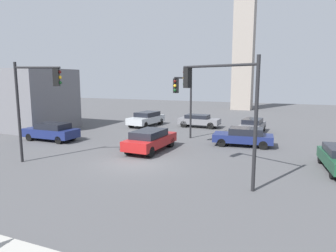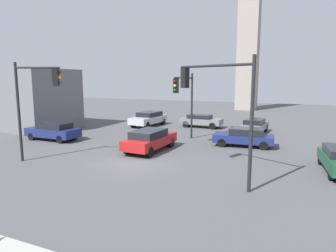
# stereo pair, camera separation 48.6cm
# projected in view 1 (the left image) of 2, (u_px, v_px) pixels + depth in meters

# --- Properties ---
(ground_plane) EXTENTS (97.85, 97.85, 0.00)m
(ground_plane) POSITION_uv_depth(u_px,v_px,m) (136.00, 163.00, 17.37)
(ground_plane) COLOR #4C4C4F
(traffic_light_0) EXTENTS (0.35, 4.03, 5.31)m
(traffic_light_0) POSITION_uv_depth(u_px,v_px,m) (184.00, 94.00, 22.47)
(traffic_light_0) COLOR black
(traffic_light_0) RESTS_ON ground_plane
(traffic_light_1) EXTENTS (2.39, 1.27, 5.78)m
(traffic_light_1) POSITION_uv_depth(u_px,v_px,m) (36.00, 93.00, 17.03)
(traffic_light_1) COLOR black
(traffic_light_1) RESTS_ON ground_plane
(traffic_light_2) EXTENTS (3.97, 1.90, 5.82)m
(traffic_light_2) POSITION_uv_depth(u_px,v_px,m) (220.00, 95.00, 13.71)
(traffic_light_2) COLOR black
(traffic_light_2) RESTS_ON ground_plane
(car_0) EXTENTS (2.00, 4.21, 1.31)m
(car_0) POSITION_uv_depth(u_px,v_px,m) (253.00, 125.00, 26.96)
(car_0) COLOR slate
(car_0) RESTS_ON ground_plane
(car_2) EXTENTS (2.01, 4.71, 1.46)m
(car_2) POSITION_uv_depth(u_px,v_px,m) (150.00, 140.00, 20.15)
(car_2) COLOR maroon
(car_2) RESTS_ON ground_plane
(car_3) EXTENTS (2.30, 4.83, 1.46)m
(car_3) POSITION_uv_depth(u_px,v_px,m) (146.00, 118.00, 30.99)
(car_3) COLOR #ADB2B7
(car_3) RESTS_ON ground_plane
(car_4) EXTENTS (4.34, 1.82, 1.40)m
(car_4) POSITION_uv_depth(u_px,v_px,m) (52.00, 131.00, 23.58)
(car_4) COLOR navy
(car_4) RESTS_ON ground_plane
(car_5) EXTENTS (4.36, 2.18, 1.34)m
(car_5) POSITION_uv_depth(u_px,v_px,m) (244.00, 136.00, 21.68)
(car_5) COLOR navy
(car_5) RESTS_ON ground_plane
(car_6) EXTENTS (4.12, 1.77, 1.28)m
(car_6) POSITION_uv_depth(u_px,v_px,m) (199.00, 120.00, 30.16)
(car_6) COLOR slate
(car_6) RESTS_ON ground_plane
(building_flank) EXTENTS (10.28, 6.34, 5.78)m
(building_flank) POSITION_uv_depth(u_px,v_px,m) (18.00, 99.00, 29.58)
(building_flank) COLOR slate
(building_flank) RESTS_ON ground_plane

